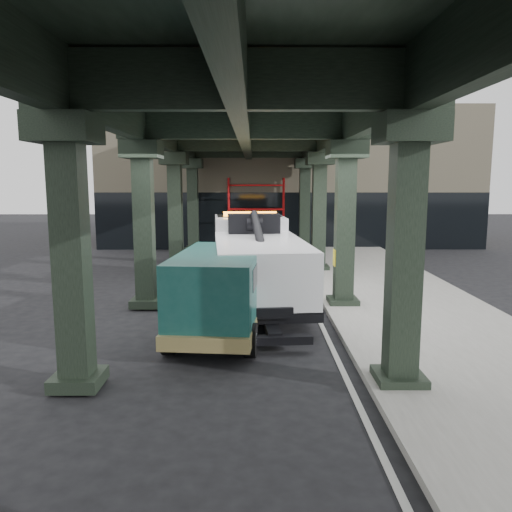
{
  "coord_description": "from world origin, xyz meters",
  "views": [
    {
      "loc": [
        -0.11,
        -12.87,
        3.86
      ],
      "look_at": [
        -0.06,
        1.35,
        1.7
      ],
      "focal_mm": 35.0,
      "sensor_mm": 36.0,
      "label": 1
    }
  ],
  "objects": [
    {
      "name": "ground",
      "position": [
        0.0,
        0.0,
        0.0
      ],
      "size": [
        90.0,
        90.0,
        0.0
      ],
      "primitive_type": "plane",
      "color": "black",
      "rests_on": "ground"
    },
    {
      "name": "sidewalk",
      "position": [
        4.5,
        2.0,
        0.07
      ],
      "size": [
        5.0,
        40.0,
        0.15
      ],
      "primitive_type": "cube",
      "color": "gray",
      "rests_on": "ground"
    },
    {
      "name": "lane_stripe",
      "position": [
        1.7,
        2.0,
        0.01
      ],
      "size": [
        0.12,
        38.0,
        0.01
      ],
      "primitive_type": "cube",
      "color": "silver",
      "rests_on": "ground"
    },
    {
      "name": "viaduct",
      "position": [
        -0.4,
        2.0,
        5.46
      ],
      "size": [
        7.4,
        32.0,
        6.4
      ],
      "color": "black",
      "rests_on": "ground"
    },
    {
      "name": "building",
      "position": [
        2.0,
        20.0,
        4.0
      ],
      "size": [
        22.0,
        10.0,
        8.0
      ],
      "primitive_type": "cube",
      "color": "#C6B793",
      "rests_on": "ground"
    },
    {
      "name": "scaffolding",
      "position": [
        0.0,
        14.64,
        2.11
      ],
      "size": [
        3.08,
        0.88,
        4.0
      ],
      "color": "#BA0E10",
      "rests_on": "ground"
    },
    {
      "name": "tow_truck",
      "position": [
        -0.09,
        3.04,
        1.42
      ],
      "size": [
        3.24,
        9.04,
        2.91
      ],
      "rotation": [
        0.0,
        0.0,
        0.09
      ],
      "color": "black",
      "rests_on": "ground"
    },
    {
      "name": "towed_van",
      "position": [
        -0.94,
        -0.57,
        1.14
      ],
      "size": [
        2.51,
        5.4,
        2.12
      ],
      "rotation": [
        0.0,
        0.0,
        -0.09
      ],
      "color": "#134640",
      "rests_on": "ground"
    }
  ]
}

